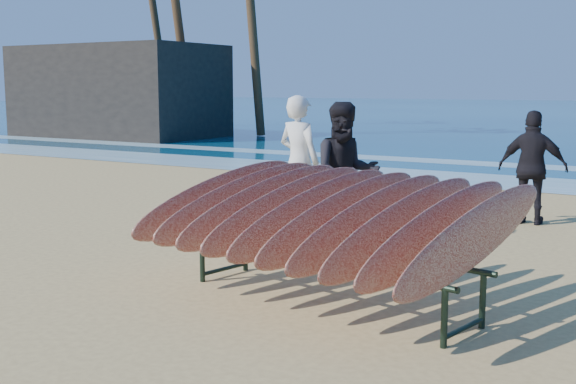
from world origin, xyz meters
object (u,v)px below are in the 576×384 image
surfboard_rack (328,216)px  person_dark_b (533,168)px  person_dark_a (345,174)px  building (118,91)px  person_white (299,161)px

surfboard_rack → person_dark_b: person_dark_b is taller
person_dark_a → building: bearing=103.8°
person_dark_a → building: size_ratio=0.23×
surfboard_rack → building: bearing=150.0°
person_dark_a → person_dark_b: person_dark_a is taller
person_dark_a → person_dark_b: bearing=18.6°
surfboard_rack → person_dark_b: bearing=92.9°
person_white → person_dark_a: person_white is taller
person_dark_a → person_dark_b: size_ratio=1.09×
person_white → person_dark_b: 3.56m
person_dark_a → person_dark_b: (1.82, 2.73, -0.08)m
person_white → surfboard_rack: bearing=135.4°
surfboard_rack → building: building is taller
person_dark_a → building: (-17.34, 13.80, 0.91)m
person_dark_b → building: bearing=-33.9°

